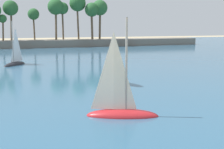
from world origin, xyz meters
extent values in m
cube|color=#33607F|center=(0.00, 62.02, 0.03)|extent=(220.00, 105.44, 0.06)
cube|color=slate|center=(0.00, 74.74, 0.90)|extent=(88.06, 6.00, 1.80)
cylinder|color=brown|center=(8.16, 75.16, 5.61)|extent=(0.50, 0.46, 7.63)
sphere|color=#285B2D|center=(8.16, 75.16, 9.42)|extent=(2.92, 2.92, 2.92)
cylinder|color=brown|center=(1.30, 76.20, 4.89)|extent=(0.48, 0.70, 6.19)
sphere|color=#285B2D|center=(1.30, 76.20, 7.98)|extent=(2.76, 2.76, 2.76)
cylinder|color=brown|center=(17.43, 74.27, 5.73)|extent=(0.63, 0.80, 7.88)
sphere|color=#285B2D|center=(17.43, 74.27, 9.66)|extent=(3.87, 3.87, 3.87)
cylinder|color=brown|center=(15.19, 73.68, 5.46)|extent=(0.65, 0.83, 7.35)
sphere|color=#285B2D|center=(15.19, 73.68, 9.12)|extent=(3.46, 3.46, 3.46)
cylinder|color=brown|center=(11.91, 74.96, 6.25)|extent=(0.80, 0.90, 8.92)
sphere|color=#285B2D|center=(11.91, 74.96, 10.70)|extent=(4.04, 4.04, 4.04)
cylinder|color=brown|center=(-3.92, 75.42, 5.55)|extent=(0.72, 0.67, 7.53)
sphere|color=#285B2D|center=(-3.92, 75.42, 9.30)|extent=(3.52, 3.52, 3.52)
cylinder|color=brown|center=(6.42, 74.56, 5.76)|extent=(0.59, 0.59, 7.92)
sphere|color=#285B2D|center=(6.42, 74.56, 9.71)|extent=(3.83, 3.83, 3.83)
cylinder|color=brown|center=(-5.78, 74.11, 4.31)|extent=(0.56, 0.65, 5.04)
sphere|color=#285B2D|center=(-5.78, 74.11, 6.82)|extent=(1.90, 1.90, 1.90)
ellipsoid|color=red|center=(1.80, 15.58, 0.06)|extent=(4.49, 2.75, 0.86)
cylinder|color=gray|center=(2.01, 15.50, 3.19)|extent=(0.13, 0.13, 5.39)
pyramid|color=silver|center=(1.32, 15.77, 2.78)|extent=(1.86, 0.81, 4.58)
ellipsoid|color=black|center=(-3.93, 42.12, 0.06)|extent=(3.61, 4.31, 0.87)
cylinder|color=gray|center=(-4.06, 41.94, 3.22)|extent=(0.13, 0.13, 5.45)
pyramid|color=white|center=(-3.62, 42.54, 2.81)|extent=(1.25, 1.67, 4.64)
camera|label=1|loc=(-4.33, -0.92, 5.46)|focal=48.94mm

